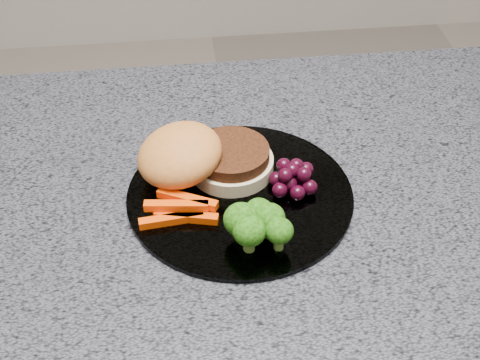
# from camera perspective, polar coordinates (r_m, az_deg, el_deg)

# --- Properties ---
(countertop) EXTENTS (1.20, 0.60, 0.04)m
(countertop) POSITION_cam_1_polar(r_m,az_deg,el_deg) (0.80, 7.74, -1.95)
(countertop) COLOR #4C4D56
(countertop) RESTS_ON island_cabinet
(plate) EXTENTS (0.26, 0.26, 0.01)m
(plate) POSITION_cam_1_polar(r_m,az_deg,el_deg) (0.77, 0.00, -1.29)
(plate) COLOR white
(plate) RESTS_ON countertop
(burger) EXTENTS (0.18, 0.12, 0.05)m
(burger) POSITION_cam_1_polar(r_m,az_deg,el_deg) (0.78, -3.57, 1.74)
(burger) COLOR beige
(burger) RESTS_ON plate
(carrot_sticks) EXTENTS (0.09, 0.05, 0.02)m
(carrot_sticks) POSITION_cam_1_polar(r_m,az_deg,el_deg) (0.74, -5.06, -2.55)
(carrot_sticks) COLOR #E93F03
(carrot_sticks) RESTS_ON plate
(broccoli) EXTENTS (0.07, 0.06, 0.05)m
(broccoli) POSITION_cam_1_polar(r_m,az_deg,el_deg) (0.69, 1.42, -3.65)
(broccoli) COLOR olive
(broccoli) RESTS_ON plate
(grape_bunch) EXTENTS (0.06, 0.06, 0.03)m
(grape_bunch) POSITION_cam_1_polar(r_m,az_deg,el_deg) (0.77, 4.58, 0.23)
(grape_bunch) COLOR black
(grape_bunch) RESTS_ON plate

